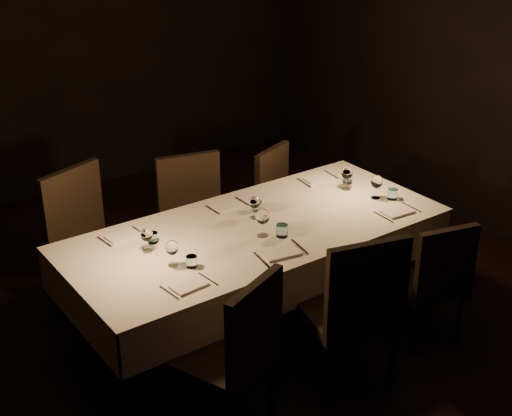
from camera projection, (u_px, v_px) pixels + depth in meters
room at (256, 119)px, 4.32m from camera, size 5.01×6.01×3.01m
dining_table at (256, 237)px, 4.66m from camera, size 2.52×1.12×0.76m
chair_near_left at (236, 349)px, 3.81m from camera, size 0.61×0.61×0.99m
place_setting_near_left at (182, 262)px, 4.09m from camera, size 0.30×0.39×0.16m
chair_near_center at (354, 306)px, 4.13m from camera, size 0.61×0.61×1.05m
place_setting_near_center at (273, 231)px, 4.43m from camera, size 0.35×0.41×0.19m
chair_near_right at (434, 277)px, 4.59m from camera, size 0.51×0.51×0.88m
place_setting_near_right at (387, 194)px, 4.95m from camera, size 0.31×0.40×0.17m
chair_far_left at (88, 237)px, 4.92m from camera, size 0.64×0.64×1.05m
place_setting_far_left at (140, 236)px, 4.39m from camera, size 0.29×0.39×0.16m
chair_far_center at (195, 217)px, 5.26m from camera, size 0.58×0.58×1.00m
place_setting_far_center at (247, 204)px, 4.81m from camera, size 0.29×0.39×0.16m
chair_far_right at (283, 198)px, 5.68m from camera, size 0.56×0.56×0.90m
place_setting_far_right at (338, 176)px, 5.24m from camera, size 0.33×0.40×0.18m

